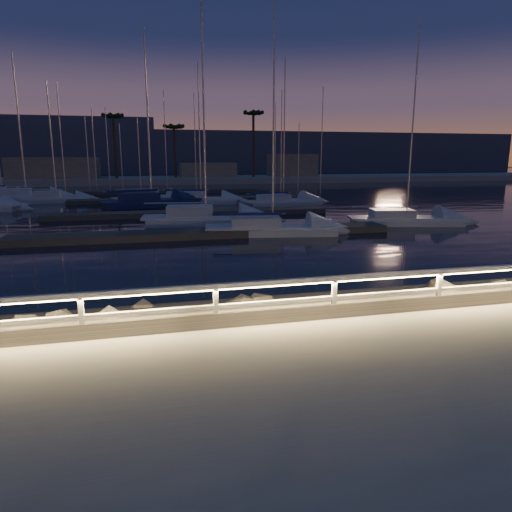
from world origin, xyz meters
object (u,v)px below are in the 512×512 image
(sailboat_f, at_px, (203,218))
(sailboat_m, at_px, (1,193))
(sailboat_k, at_px, (199,199))
(sailboat_i, at_px, (55,198))
(sailboat_l, at_px, (281,201))
(sailboat_h, at_px, (269,227))
(sailboat_j, at_px, (150,198))
(guard_rail, at_px, (294,290))
(sailboat_d, at_px, (403,219))
(sailboat_g, at_px, (149,201))
(sailboat_n, at_px, (24,197))

(sailboat_f, bearing_deg, sailboat_m, 131.32)
(sailboat_f, bearing_deg, sailboat_k, 90.53)
(sailboat_m, bearing_deg, sailboat_i, -53.95)
(sailboat_l, bearing_deg, sailboat_h, -119.61)
(sailboat_j, relative_size, sailboat_k, 1.00)
(sailboat_f, bearing_deg, guard_rail, -84.80)
(sailboat_f, bearing_deg, sailboat_j, 106.92)
(sailboat_h, bearing_deg, sailboat_d, 19.04)
(sailboat_f, relative_size, sailboat_l, 1.09)
(guard_rail, distance_m, sailboat_g, 34.08)
(sailboat_h, relative_size, sailboat_m, 1.31)
(sailboat_m, bearing_deg, sailboat_l, -33.17)
(sailboat_g, bearing_deg, sailboat_k, 2.07)
(guard_rail, bearing_deg, sailboat_n, 110.40)
(sailboat_l, xyz_separation_m, sailboat_m, (-29.39, 18.30, -0.01))
(sailboat_m, bearing_deg, sailboat_d, -44.95)
(sailboat_n, bearing_deg, sailboat_f, -58.01)
(sailboat_f, height_order, sailboat_j, sailboat_f)
(sailboat_g, distance_m, sailboat_n, 15.36)
(sailboat_f, relative_size, sailboat_j, 1.09)
(sailboat_k, bearing_deg, sailboat_f, -79.82)
(sailboat_k, height_order, sailboat_l, sailboat_k)
(sailboat_g, height_order, sailboat_l, sailboat_g)
(sailboat_d, height_order, sailboat_g, sailboat_g)
(guard_rail, xyz_separation_m, sailboat_k, (1.85, 35.87, -0.95))
(sailboat_f, xyz_separation_m, sailboat_i, (-12.74, 18.98, -0.04))
(sailboat_i, distance_m, sailboat_j, 9.57)
(guard_rail, height_order, sailboat_n, sailboat_n)
(sailboat_j, height_order, sailboat_m, sailboat_j)
(sailboat_g, bearing_deg, sailboat_d, -63.33)
(sailboat_d, relative_size, sailboat_h, 0.97)
(guard_rail, relative_size, sailboat_i, 3.70)
(sailboat_i, bearing_deg, sailboat_h, -58.19)
(sailboat_l, bearing_deg, sailboat_d, -82.54)
(sailboat_h, relative_size, sailboat_n, 0.91)
(sailboat_d, distance_m, sailboat_f, 13.82)
(sailboat_g, xyz_separation_m, sailboat_h, (6.82, -17.92, -0.06))
(sailboat_i, bearing_deg, sailboat_m, 125.21)
(sailboat_l, height_order, sailboat_n, sailboat_n)
(sailboat_j, relative_size, sailboat_l, 1.00)
(sailboat_f, height_order, sailboat_m, sailboat_f)
(sailboat_g, relative_size, sailboat_h, 1.16)
(sailboat_l, bearing_deg, guard_rail, -116.58)
(sailboat_h, bearing_deg, sailboat_i, 133.17)
(sailboat_g, height_order, sailboat_h, sailboat_g)
(sailboat_l, bearing_deg, sailboat_k, 141.16)
(sailboat_k, bearing_deg, guard_rail, -77.09)
(sailboat_h, height_order, sailboat_l, sailboat_h)
(guard_rail, distance_m, sailboat_m, 54.01)
(sailboat_d, distance_m, sailboat_h, 10.20)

